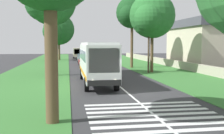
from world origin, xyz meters
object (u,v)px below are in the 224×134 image
trailing_car_0 (86,64)px  roadside_tree_right_0 (131,13)px  trailing_car_2 (82,59)px  roadside_tree_left_2 (58,30)px  roadside_tree_right_2 (151,17)px  roadside_tree_left_0 (50,3)px  trailing_car_1 (84,61)px  roadside_building (205,43)px  trailing_car_3 (81,57)px  coach_bus (96,60)px  utility_pole (149,35)px  trailing_minibus_0 (78,52)px

trailing_car_0 → roadside_tree_right_0: (-0.02, -6.74, 7.40)m
trailing_car_2 → roadside_tree_left_2: roadside_tree_left_2 is taller
roadside_tree_right_2 → roadside_tree_left_2: bearing=23.9°
trailing_car_0 → roadside_tree_left_0: (-8.81, 4.46, 7.45)m
trailing_car_2 → roadside_tree_right_2: bearing=-160.2°
trailing_car_1 → roadside_tree_right_0: (-6.80, -6.66, 7.40)m
trailing_car_1 → roadside_tree_right_2: roadside_tree_right_2 is taller
roadside_tree_right_0 → roadside_tree_right_2: 7.21m
trailing_car_0 → trailing_car_2: same height
trailing_car_0 → roadside_building: bearing=-90.7°
trailing_car_3 → trailing_car_0: bearing=179.3°
coach_bus → utility_pole: 11.28m
trailing_car_3 → roadside_tree_left_2: 7.65m
roadside_tree_left_0 → roadside_tree_right_0: bearing=-51.9°
trailing_car_3 → roadside_tree_right_0: roadside_tree_right_0 is taller
trailing_car_0 → trailing_car_3: size_ratio=1.00×
roadside_tree_right_0 → utility_pole: (-7.68, -0.48, -3.42)m
trailing_car_0 → roadside_tree_right_0: 10.01m
trailing_car_1 → roadside_tree_right_0: roadside_tree_right_0 is taller
trailing_car_2 → roadside_building: roadside_building is taller
trailing_car_0 → trailing_car_3: same height
trailing_car_3 → roadside_building: size_ratio=0.31×
coach_bus → roadside_tree_left_2: bearing=7.2°
trailing_car_0 → trailing_car_1: same height
trailing_car_0 → utility_pole: utility_pole is taller
trailing_car_1 → roadside_tree_left_0: size_ratio=0.39×
trailing_car_3 → roadside_building: roadside_building is taller
trailing_minibus_0 → roadside_tree_right_0: 30.34m
trailing_car_2 → utility_pole: bearing=-161.8°
trailing_car_0 → trailing_car_1: 6.78m
trailing_car_0 → roadside_building: 18.72m
roadside_tree_left_0 → roadside_tree_left_2: (29.70, 0.25, -1.62)m
utility_pole → roadside_building: bearing=-56.4°
coach_bus → roadside_tree_left_2: roadside_tree_left_2 is taller
trailing_car_3 → trailing_minibus_0: (8.26, 0.49, 0.88)m
trailing_car_1 → roadside_tree_left_2: roadside_tree_left_2 is taller
coach_bus → roadside_building: bearing=-49.6°
trailing_car_3 → coach_bus: bearing=179.5°
trailing_car_2 → trailing_car_3: bearing=-1.0°
trailing_minibus_0 → utility_pole: size_ratio=0.67×
trailing_minibus_0 → roadside_tree_left_2: bearing=150.5°
roadside_tree_left_2 → trailing_car_0: bearing=-167.3°
coach_bus → trailing_car_3: size_ratio=2.60×
roadside_tree_left_0 → roadside_tree_right_2: 12.31m
trailing_minibus_0 → utility_pole: 37.36m
trailing_car_2 → roadside_tree_right_0: 17.06m
coach_bus → roadside_building: (15.74, -18.53, 1.53)m
coach_bus → trailing_car_1: size_ratio=2.60×
utility_pole → trailing_car_3: bearing=13.9°
trailing_car_2 → roadside_tree_right_0: size_ratio=0.41×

